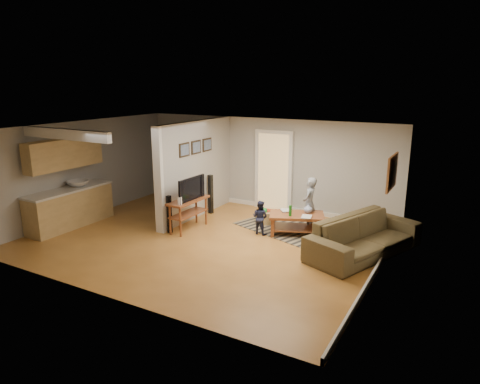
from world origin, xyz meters
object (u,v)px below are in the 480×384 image
object	(u,v)px
tv_console	(189,202)
speaker_right	(211,194)
toddler	(260,234)
child	(308,230)
speaker_left	(169,214)
sofa	(363,254)
coffee_table	(297,218)
toy_basket	(265,216)

from	to	relation	value
tv_console	speaker_right	size ratio (longest dim) A/B	1.13
toddler	speaker_right	bearing A→B (deg)	-19.43
tv_console	speaker_right	distance (m)	1.40
tv_console	toddler	distance (m)	1.85
speaker_right	child	world-z (taller)	speaker_right
speaker_left	speaker_right	size ratio (longest dim) A/B	0.85
sofa	toddler	xyz separation A→B (m)	(-2.41, 0.06, 0.00)
sofa	speaker_left	xyz separation A→B (m)	(-4.30, -0.91, 0.45)
coffee_table	toy_basket	bearing A→B (deg)	160.73
tv_console	toddler	size ratio (longest dim) A/B	1.48
tv_console	speaker_right	xyz separation A→B (m)	(-0.26, 1.36, -0.15)
sofa	speaker_left	distance (m)	4.42
tv_console	toy_basket	xyz separation A→B (m)	(1.39, 1.32, -0.51)
speaker_right	sofa	bearing A→B (deg)	-6.29
child	speaker_right	bearing A→B (deg)	-91.36
coffee_table	speaker_right	size ratio (longest dim) A/B	1.35
toy_basket	speaker_right	bearing A→B (deg)	178.58
tv_console	speaker_left	bearing A→B (deg)	-121.35
sofa	coffee_table	world-z (taller)	coffee_table
speaker_left	toy_basket	xyz separation A→B (m)	(1.65, 1.74, -0.28)
tv_console	toy_basket	bearing A→B (deg)	44.63
tv_console	child	distance (m)	2.95
sofa	tv_console	bearing A→B (deg)	119.06
speaker_left	toddler	size ratio (longest dim) A/B	1.12
tv_console	speaker_right	bearing A→B (deg)	101.97
sofa	speaker_right	distance (m)	4.42
sofa	toddler	size ratio (longest dim) A/B	3.32
speaker_right	child	size ratio (longest dim) A/B	0.82
sofa	speaker_right	xyz separation A→B (m)	(-4.30, 0.87, 0.53)
sofa	toddler	world-z (taller)	toddler
tv_console	coffee_table	bearing A→B (deg)	23.30
child	speaker_left	bearing A→B (deg)	-58.83
coffee_table	tv_console	distance (m)	2.59
speaker_left	speaker_right	bearing A→B (deg)	93.71
sofa	tv_console	size ratio (longest dim) A/B	2.23
child	toddler	distance (m)	1.21
speaker_right	toddler	bearing A→B (deg)	-18.14
sofa	child	distance (m)	1.75
tv_console	toy_basket	world-z (taller)	tv_console
toy_basket	child	bearing A→B (deg)	2.49
child	toddler	xyz separation A→B (m)	(-0.90, -0.82, 0.00)
coffee_table	child	distance (m)	0.57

